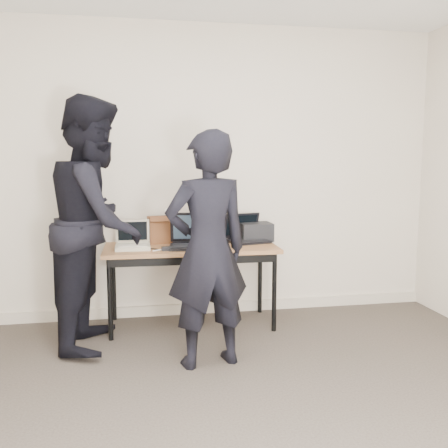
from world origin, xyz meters
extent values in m
cube|color=#413831|center=(0.00, 0.00, -0.03)|extent=(4.50, 4.50, 0.05)
cube|color=beige|center=(0.00, 2.27, 1.35)|extent=(4.50, 0.05, 2.70)
cube|color=brown|center=(-0.14, 1.92, 0.70)|extent=(1.51, 0.68, 0.03)
cylinder|color=black|center=(-0.83, 1.66, 0.34)|extent=(0.04, 0.04, 0.68)
cylinder|color=black|center=(0.55, 1.64, 0.34)|extent=(0.04, 0.04, 0.68)
cylinder|color=black|center=(-0.82, 2.19, 0.34)|extent=(0.04, 0.04, 0.68)
cylinder|color=black|center=(0.56, 2.17, 0.34)|extent=(0.04, 0.04, 0.68)
cube|color=black|center=(-0.15, 1.63, 0.64)|extent=(1.40, 0.05, 0.06)
cube|color=#B9AF94|center=(-0.64, 1.86, 0.74)|extent=(0.29, 0.24, 0.03)
cube|color=beige|center=(-0.64, 1.83, 0.76)|extent=(0.24, 0.13, 0.01)
cube|color=#B9AF94|center=(-0.64, 2.00, 0.85)|extent=(0.29, 0.05, 0.20)
cube|color=black|center=(-0.64, 1.99, 0.86)|extent=(0.25, 0.03, 0.16)
cube|color=#B9AF94|center=(-0.64, 1.98, 0.75)|extent=(0.26, 0.02, 0.02)
cube|color=black|center=(-0.15, 1.80, 0.73)|extent=(0.41, 0.33, 0.03)
cube|color=black|center=(-0.15, 1.77, 0.75)|extent=(0.33, 0.19, 0.01)
cube|color=black|center=(-0.12, 1.98, 0.88)|extent=(0.38, 0.13, 0.27)
cube|color=#26333F|center=(-0.13, 1.97, 0.88)|extent=(0.33, 0.10, 0.22)
cube|color=black|center=(-0.13, 1.95, 0.75)|extent=(0.34, 0.06, 0.02)
cube|color=black|center=(0.40, 1.99, 0.73)|extent=(0.40, 0.33, 0.02)
cube|color=black|center=(0.41, 1.96, 0.75)|extent=(0.31, 0.20, 0.01)
cube|color=black|center=(0.36, 2.15, 0.86)|extent=(0.36, 0.16, 0.23)
cube|color=black|center=(0.36, 2.14, 0.86)|extent=(0.30, 0.13, 0.19)
cube|color=black|center=(0.37, 2.12, 0.74)|extent=(0.31, 0.09, 0.02)
cube|color=#593017|center=(-0.32, 2.14, 0.84)|extent=(0.38, 0.20, 0.24)
cube|color=#593017|center=(-0.31, 2.08, 0.94)|extent=(0.37, 0.12, 0.07)
cube|color=#593017|center=(-0.16, 2.16, 0.82)|extent=(0.03, 0.10, 0.02)
ellipsoid|color=white|center=(-0.29, 2.14, 1.00)|extent=(0.15, 0.12, 0.08)
cube|color=black|center=(0.49, 2.10, 0.80)|extent=(0.29, 0.25, 0.17)
cube|color=black|center=(-0.36, 1.74, 0.74)|extent=(0.09, 0.06, 0.03)
cube|color=black|center=(-0.56, 1.89, 0.72)|extent=(0.27, 0.21, 0.01)
cube|color=silver|center=(-0.13, 1.79, 0.72)|extent=(0.21, 0.15, 0.01)
cube|color=black|center=(0.03, 2.13, 0.72)|extent=(0.25, 0.04, 0.01)
cube|color=silver|center=(-0.36, 1.79, 0.72)|extent=(0.25, 0.15, 0.01)
imported|color=black|center=(-0.12, 1.06, 0.84)|extent=(0.69, 0.53, 1.68)
imported|color=black|center=(-0.92, 1.64, 0.98)|extent=(0.88, 1.06, 1.96)
cube|color=#C1B5A0|center=(0.00, 2.23, 0.05)|extent=(4.50, 0.03, 0.10)
camera|label=1|loc=(-0.63, -2.38, 1.50)|focal=40.00mm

